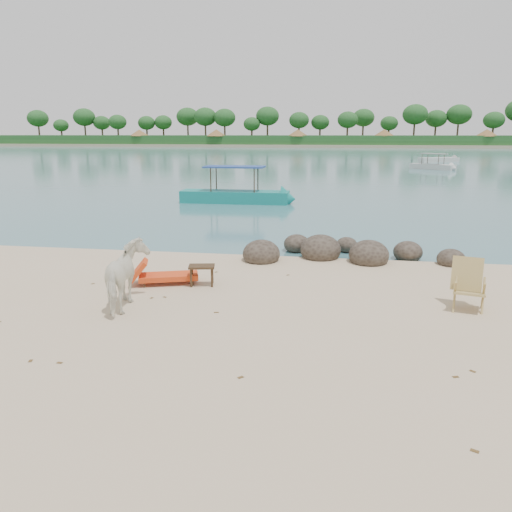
{
  "coord_description": "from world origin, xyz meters",
  "views": [
    {
      "loc": [
        2.0,
        -8.63,
        3.65
      ],
      "look_at": [
        0.3,
        2.0,
        1.0
      ],
      "focal_mm": 35.0,
      "sensor_mm": 36.0,
      "label": 1
    }
  ],
  "objects_px": {
    "cow": "(127,277)",
    "boulders": "(337,253)",
    "lounge_chair": "(169,274)",
    "boat_near": "(235,172)",
    "side_table": "(202,277)",
    "deck_chair": "(470,287)"
  },
  "relations": [
    {
      "from": "lounge_chair",
      "to": "boulders",
      "type": "bearing_deg",
      "value": 20.54
    },
    {
      "from": "side_table",
      "to": "boat_near",
      "type": "height_order",
      "value": "boat_near"
    },
    {
      "from": "boulders",
      "to": "cow",
      "type": "xyz_separation_m",
      "value": [
        -4.38,
        -5.12,
        0.52
      ]
    },
    {
      "from": "deck_chair",
      "to": "boat_near",
      "type": "distance_m",
      "value": 18.24
    },
    {
      "from": "boat_near",
      "to": "side_table",
      "type": "bearing_deg",
      "value": -81.56
    },
    {
      "from": "cow",
      "to": "boat_near",
      "type": "xyz_separation_m",
      "value": [
        -1.17,
        17.18,
        0.9
      ]
    },
    {
      "from": "cow",
      "to": "side_table",
      "type": "xyz_separation_m",
      "value": [
        1.13,
        1.78,
        -0.45
      ]
    },
    {
      "from": "cow",
      "to": "deck_chair",
      "type": "bearing_deg",
      "value": 176.17
    },
    {
      "from": "deck_chair",
      "to": "side_table",
      "type": "bearing_deg",
      "value": -173.69
    },
    {
      "from": "boulders",
      "to": "boat_near",
      "type": "xyz_separation_m",
      "value": [
        -5.55,
        12.06,
        1.42
      ]
    },
    {
      "from": "side_table",
      "to": "lounge_chair",
      "type": "distance_m",
      "value": 0.85
    },
    {
      "from": "boulders",
      "to": "cow",
      "type": "bearing_deg",
      "value": -130.56
    },
    {
      "from": "boulders",
      "to": "deck_chair",
      "type": "distance_m",
      "value": 4.99
    },
    {
      "from": "cow",
      "to": "boulders",
      "type": "bearing_deg",
      "value": -142.1
    },
    {
      "from": "cow",
      "to": "side_table",
      "type": "height_order",
      "value": "cow"
    },
    {
      "from": "lounge_chair",
      "to": "boat_near",
      "type": "relative_size",
      "value": 0.27
    },
    {
      "from": "side_table",
      "to": "deck_chair",
      "type": "distance_m",
      "value": 6.05
    },
    {
      "from": "side_table",
      "to": "boat_near",
      "type": "relative_size",
      "value": 0.09
    },
    {
      "from": "boulders",
      "to": "deck_chair",
      "type": "bearing_deg",
      "value": -56.59
    },
    {
      "from": "lounge_chair",
      "to": "boat_near",
      "type": "height_order",
      "value": "boat_near"
    },
    {
      "from": "lounge_chair",
      "to": "boat_near",
      "type": "xyz_separation_m",
      "value": [
        -1.44,
        15.38,
        1.33
      ]
    },
    {
      "from": "boulders",
      "to": "boat_near",
      "type": "distance_m",
      "value": 13.35
    }
  ]
}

